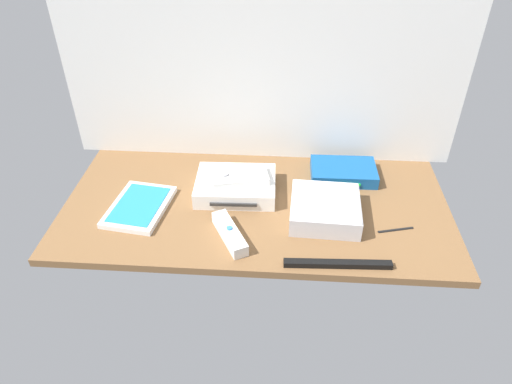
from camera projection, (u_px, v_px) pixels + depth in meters
ground_plane at (256, 207)px, 122.00cm from camera, size 100.00×48.00×2.00cm
back_wall at (262, 51)px, 122.20cm from camera, size 110.00×1.20×64.00cm
game_console at (236, 186)px, 124.31cm from camera, size 21.46×16.98×4.40cm
mini_computer at (325, 209)px, 115.68cm from camera, size 17.72×17.72×5.30cm
game_case at (139, 207)px, 119.43cm from camera, size 16.14×20.73×1.56cm
network_router at (343, 172)px, 130.66cm from camera, size 18.13×12.55×3.40cm
remote_wand at (230, 233)px, 109.91cm from camera, size 10.11×14.76×3.40cm
remote_classic_pad at (240, 177)px, 122.15cm from camera, size 15.80×10.96×2.40cm
sensor_bar at (338, 264)px, 102.94cm from camera, size 24.05×2.77×1.40cm
stylus_pen at (396, 229)px, 112.95cm from camera, size 8.89×2.90×0.70cm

